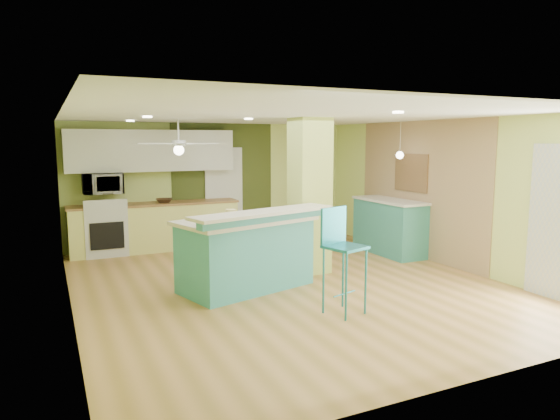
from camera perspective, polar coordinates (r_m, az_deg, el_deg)
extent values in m
cube|color=olive|center=(7.61, 0.78, -8.44)|extent=(6.00, 7.00, 0.01)
cube|color=white|center=(7.31, 0.82, 10.80)|extent=(6.00, 7.00, 0.01)
cube|color=#CFE47A|center=(10.60, -7.55, 3.03)|extent=(6.00, 0.01, 2.50)
cube|color=#CFE47A|center=(4.52, 20.75, -3.89)|extent=(6.00, 0.01, 2.50)
cube|color=#CFE47A|center=(6.63, -23.25, -0.42)|extent=(0.01, 7.00, 2.50)
cube|color=#CFE47A|center=(9.08, 18.11, 1.91)|extent=(0.01, 7.00, 2.50)
cube|color=#947354|center=(9.51, 15.56, 2.26)|extent=(0.02, 3.40, 2.50)
cube|color=#404C1E|center=(10.65, -6.50, 3.07)|extent=(2.20, 0.02, 2.50)
cube|color=silver|center=(10.65, -6.43, 1.72)|extent=(0.82, 0.05, 2.00)
cube|color=#ABBC57|center=(8.10, 3.38, 1.60)|extent=(0.55, 0.55, 2.50)
cube|color=#EAE97A|center=(10.09, -13.99, -1.96)|extent=(3.20, 0.60, 0.90)
cube|color=brown|center=(10.02, -14.08, 0.69)|extent=(3.25, 0.63, 0.04)
cube|color=silver|center=(9.95, -19.36, -2.31)|extent=(0.76, 0.64, 0.90)
cube|color=black|center=(9.64, -19.14, -2.80)|extent=(0.59, 0.02, 0.50)
cube|color=silver|center=(9.58, -19.32, 0.58)|extent=(0.76, 0.06, 0.18)
cube|color=silver|center=(10.07, -14.41, 6.59)|extent=(3.20, 0.34, 0.80)
imported|color=silver|center=(9.84, -19.60, 2.86)|extent=(0.70, 0.48, 0.39)
cylinder|color=silver|center=(8.82, -11.55, 8.81)|extent=(0.03, 0.03, 0.40)
cylinder|color=silver|center=(8.82, -11.51, 7.51)|extent=(0.24, 0.24, 0.10)
sphere|color=white|center=(8.82, -11.49, 6.73)|extent=(0.18, 0.18, 0.18)
cylinder|color=white|center=(9.37, 13.59, 8.01)|extent=(0.01, 0.01, 0.62)
sphere|color=white|center=(9.37, 13.53, 6.11)|extent=(0.14, 0.14, 0.14)
cube|color=brown|center=(9.62, 14.75, 4.15)|extent=(0.03, 0.90, 0.70)
cube|color=teal|center=(7.28, -3.92, -5.19)|extent=(2.02, 1.39, 0.98)
cube|color=beige|center=(7.18, -3.96, -1.19)|extent=(2.16, 1.52, 0.05)
cube|color=teal|center=(6.83, -1.78, -0.81)|extent=(2.04, 0.71, 0.14)
cube|color=beige|center=(6.82, -1.78, -0.27)|extent=(2.26, 1.04, 0.04)
cylinder|color=#1C7180|center=(6.03, 7.57, -8.75)|extent=(0.03, 0.03, 0.83)
cylinder|color=#1C7180|center=(6.31, 9.76, -8.06)|extent=(0.03, 0.03, 0.83)
cylinder|color=#1C7180|center=(6.27, 4.99, -8.07)|extent=(0.03, 0.03, 0.83)
cylinder|color=#1C7180|center=(6.53, 7.21, -7.45)|extent=(0.03, 0.03, 0.83)
cube|color=#1C7180|center=(6.18, 7.45, -4.23)|extent=(0.54, 0.54, 0.03)
cube|color=#1C7180|center=(6.26, 6.14, -1.75)|extent=(0.43, 0.16, 0.46)
cube|color=teal|center=(9.76, 12.45, -1.96)|extent=(0.64, 1.55, 0.99)
cube|color=silver|center=(9.69, 12.54, 1.07)|extent=(0.69, 1.61, 0.04)
imported|color=#392617|center=(10.00, -13.10, 1.05)|extent=(0.40, 0.40, 0.08)
cylinder|color=gold|center=(7.07, -5.62, -0.52)|extent=(0.15, 0.15, 0.15)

